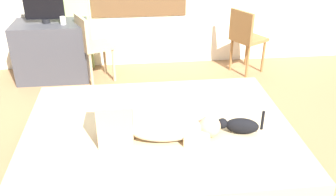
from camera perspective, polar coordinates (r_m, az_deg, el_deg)
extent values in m
plane|color=olive|center=(3.30, -3.63, -11.35)|extent=(16.00, 16.00, 0.00)
cube|color=brown|center=(3.29, -1.37, -9.98)|extent=(2.23, 1.73, 0.14)
cube|color=tan|center=(3.15, -1.41, -6.72)|extent=(2.17, 1.68, 0.31)
ellipsoid|color=#CCB299|center=(2.88, -0.30, -4.68)|extent=(0.57, 0.28, 0.17)
sphere|color=tan|center=(2.92, 6.39, -4.35)|extent=(0.17, 0.17, 0.17)
cube|color=tan|center=(2.83, -8.01, -3.52)|extent=(0.27, 0.25, 0.34)
cube|color=tan|center=(2.92, 4.02, -5.22)|extent=(0.21, 0.29, 0.08)
ellipsoid|color=black|center=(3.00, 11.23, -4.20)|extent=(0.28, 0.17, 0.13)
sphere|color=black|center=(2.99, 8.28, -3.85)|extent=(0.08, 0.08, 0.08)
cylinder|color=black|center=(2.98, 14.21, -3.31)|extent=(0.03, 0.03, 0.16)
cube|color=#38383D|center=(5.09, -17.18, 6.89)|extent=(0.90, 0.56, 0.74)
cylinder|color=black|center=(4.97, -18.08, 11.11)|extent=(0.10, 0.10, 0.05)
cube|color=black|center=(4.93, -18.38, 13.05)|extent=(0.48, 0.04, 0.30)
cylinder|color=white|center=(4.85, -15.72, 11.31)|extent=(0.07, 0.07, 0.09)
cylinder|color=tan|center=(5.13, -9.62, 6.11)|extent=(0.04, 0.04, 0.44)
cylinder|color=tan|center=(4.86, -8.27, 5.00)|extent=(0.04, 0.04, 0.44)
cylinder|color=tan|center=(5.04, -12.83, 5.39)|extent=(0.04, 0.04, 0.44)
cylinder|color=tan|center=(4.77, -11.63, 4.22)|extent=(0.04, 0.04, 0.44)
cube|color=tan|center=(4.86, -10.83, 7.81)|extent=(0.50, 0.50, 0.04)
cube|color=tan|center=(4.74, -13.00, 9.78)|extent=(0.19, 0.36, 0.38)
cylinder|color=brown|center=(5.43, 11.89, 7.14)|extent=(0.04, 0.04, 0.44)
cylinder|color=brown|center=(5.24, 14.31, 6.13)|extent=(0.04, 0.04, 0.44)
cylinder|color=brown|center=(5.22, 9.59, 6.51)|extent=(0.04, 0.04, 0.44)
cylinder|color=brown|center=(5.03, 12.03, 5.44)|extent=(0.04, 0.04, 0.44)
cube|color=brown|center=(5.15, 12.22, 8.81)|extent=(0.52, 0.52, 0.04)
cube|color=brown|center=(4.96, 11.10, 10.76)|extent=(0.22, 0.35, 0.38)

